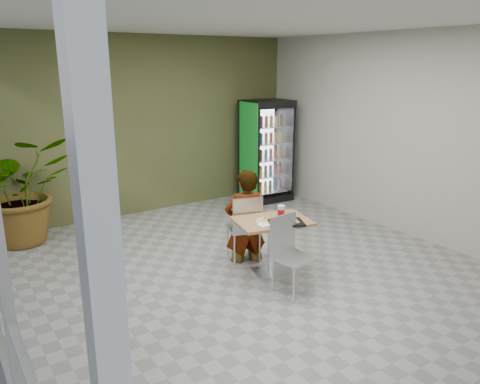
# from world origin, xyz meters

# --- Properties ---
(ground) EXTENTS (7.00, 7.00, 0.00)m
(ground) POSITION_xyz_m (0.00, 0.00, 0.00)
(ground) COLOR gray
(ground) RESTS_ON ground
(room_envelope) EXTENTS (6.00, 7.00, 3.20)m
(room_envelope) POSITION_xyz_m (0.00, 0.00, 1.60)
(room_envelope) COLOR beige
(room_envelope) RESTS_ON ground
(dining_table) EXTENTS (1.07, 0.85, 0.75)m
(dining_table) POSITION_xyz_m (0.25, 0.04, 0.54)
(dining_table) COLOR #AB7349
(dining_table) RESTS_ON ground
(chair_far) EXTENTS (0.53, 0.53, 0.96)m
(chair_far) POSITION_xyz_m (0.18, 0.55, 0.56)
(chair_far) COLOR silver
(chair_far) RESTS_ON ground
(chair_near) EXTENTS (0.46, 0.47, 0.94)m
(chair_near) POSITION_xyz_m (0.13, -0.44, 0.55)
(chair_near) COLOR silver
(chair_near) RESTS_ON ground
(seated_woman) EXTENTS (0.68, 0.54, 1.62)m
(seated_woman) POSITION_xyz_m (0.21, 0.60, 0.51)
(seated_woman) COLOR black
(seated_woman) RESTS_ON ground
(pizza_plate) EXTENTS (0.30, 0.29, 0.03)m
(pizza_plate) POSITION_xyz_m (0.13, 0.05, 0.77)
(pizza_plate) COLOR white
(pizza_plate) RESTS_ON dining_table
(soda_cup) EXTENTS (0.09, 0.09, 0.17)m
(soda_cup) POSITION_xyz_m (0.39, 0.04, 0.83)
(soda_cup) COLOR white
(soda_cup) RESTS_ON dining_table
(napkin_stack) EXTENTS (0.14, 0.14, 0.02)m
(napkin_stack) POSITION_xyz_m (0.02, -0.09, 0.76)
(napkin_stack) COLOR white
(napkin_stack) RESTS_ON dining_table
(cafeteria_tray) EXTENTS (0.52, 0.46, 0.02)m
(cafeteria_tray) POSITION_xyz_m (0.31, -0.18, 0.76)
(cafeteria_tray) COLOR black
(cafeteria_tray) RESTS_ON dining_table
(beverage_fridge) EXTENTS (0.96, 0.76, 2.01)m
(beverage_fridge) POSITION_xyz_m (2.30, 2.88, 1.00)
(beverage_fridge) COLOR black
(beverage_fridge) RESTS_ON ground
(potted_plant) EXTENTS (1.63, 1.45, 1.66)m
(potted_plant) POSITION_xyz_m (-2.24, 3.09, 0.83)
(potted_plant) COLOR #3C712D
(potted_plant) RESTS_ON ground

